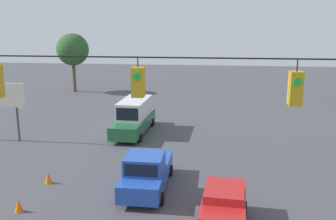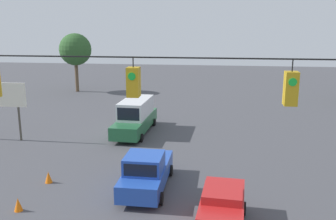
# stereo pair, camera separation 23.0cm
# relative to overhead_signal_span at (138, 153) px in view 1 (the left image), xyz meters

# --- Properties ---
(overhead_signal_span) EXTENTS (22.77, 0.38, 8.56)m
(overhead_signal_span) POSITION_rel_overhead_signal_span_xyz_m (0.00, 0.00, 0.00)
(overhead_signal_span) COLOR slate
(overhead_signal_span) RESTS_ON ground_plane
(sedan_red_crossing_near) EXTENTS (2.28, 4.32, 1.83)m
(sedan_red_crossing_near) POSITION_rel_overhead_signal_span_xyz_m (-2.59, -5.43, -4.29)
(sedan_red_crossing_near) COLOR red
(sedan_red_crossing_near) RESTS_ON ground_plane
(pickup_truck_blue_withflow_mid) EXTENTS (2.33, 5.61, 2.12)m
(pickup_truck_blue_withflow_mid) POSITION_rel_overhead_signal_span_xyz_m (1.41, -8.90, -4.27)
(pickup_truck_blue_withflow_mid) COLOR #234CB2
(pickup_truck_blue_withflow_mid) RESTS_ON ground_plane
(box_truck_green_withflow_far) EXTENTS (2.59, 7.23, 2.71)m
(box_truck_green_withflow_far) POSITION_rel_overhead_signal_span_xyz_m (4.32, -19.46, -3.91)
(box_truck_green_withflow_far) COLOR #236038
(box_truck_green_withflow_far) RESTS_ON ground_plane
(traffic_cone_second) EXTENTS (0.40, 0.40, 0.65)m
(traffic_cone_second) POSITION_rel_overhead_signal_span_xyz_m (7.01, -5.71, -4.93)
(traffic_cone_second) COLOR orange
(traffic_cone_second) RESTS_ON ground_plane
(traffic_cone_third) EXTENTS (0.40, 0.40, 0.65)m
(traffic_cone_third) POSITION_rel_overhead_signal_span_xyz_m (7.01, -8.99, -4.93)
(traffic_cone_third) COLOR orange
(traffic_cone_third) RESTS_ON ground_plane
(tree_horizon_right) EXTENTS (4.10, 4.10, 7.53)m
(tree_horizon_right) POSITION_rel_overhead_signal_span_xyz_m (15.98, -36.98, 0.19)
(tree_horizon_right) COLOR brown
(tree_horizon_right) RESTS_ON ground_plane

